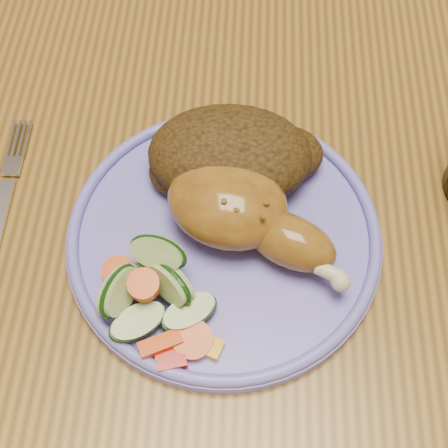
# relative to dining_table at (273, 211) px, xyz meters

# --- Properties ---
(ground) EXTENTS (4.00, 4.00, 0.00)m
(ground) POSITION_rel_dining_table_xyz_m (0.00, 0.00, -0.67)
(ground) COLOR brown
(ground) RESTS_ON ground
(dining_table) EXTENTS (0.90, 1.40, 0.75)m
(dining_table) POSITION_rel_dining_table_xyz_m (0.00, 0.00, 0.00)
(dining_table) COLOR olive
(dining_table) RESTS_ON ground
(plate) EXTENTS (0.26, 0.26, 0.01)m
(plate) POSITION_rel_dining_table_xyz_m (-0.05, -0.08, 0.09)
(plate) COLOR #6F69DB
(plate) RESTS_ON dining_table
(plate_rim) EXTENTS (0.26, 0.26, 0.01)m
(plate_rim) POSITION_rel_dining_table_xyz_m (-0.05, -0.08, 0.10)
(plate_rim) COLOR #6F69DB
(plate_rim) RESTS_ON plate
(chicken_leg) EXTENTS (0.16, 0.12, 0.05)m
(chicken_leg) POSITION_rel_dining_table_xyz_m (-0.03, -0.08, 0.12)
(chicken_leg) COLOR #8C5E1D
(chicken_leg) RESTS_ON plate
(rice_pilaf) EXTENTS (0.15, 0.10, 0.06)m
(rice_pilaf) POSITION_rel_dining_table_xyz_m (-0.04, -0.02, 0.12)
(rice_pilaf) COLOR #3F2B0F
(rice_pilaf) RESTS_ON plate
(vegetable_pile) EXTENTS (0.10, 0.11, 0.05)m
(vegetable_pile) POSITION_rel_dining_table_xyz_m (-0.10, -0.15, 0.11)
(vegetable_pile) COLOR #A50A05
(vegetable_pile) RESTS_ON plate
(fork) EXTENTS (0.02, 0.16, 0.00)m
(fork) POSITION_rel_dining_table_xyz_m (-0.24, -0.06, 0.09)
(fork) COLOR silver
(fork) RESTS_ON dining_table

